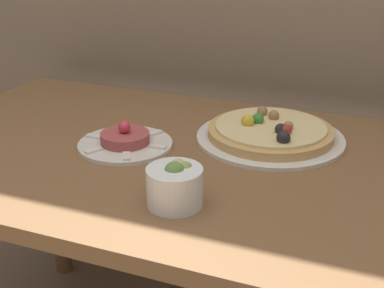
# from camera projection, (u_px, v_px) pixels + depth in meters

# --- Properties ---
(dining_table) EXTENTS (1.46, 0.80, 0.72)m
(dining_table) POSITION_uv_depth(u_px,v_px,m) (199.00, 191.00, 1.25)
(dining_table) COLOR brown
(dining_table) RESTS_ON ground_plane
(pizza_plate) EXTENTS (0.36, 0.36, 0.06)m
(pizza_plate) POSITION_uv_depth(u_px,v_px,m) (270.00, 133.00, 1.29)
(pizza_plate) COLOR silver
(pizza_plate) RESTS_ON dining_table
(tartare_plate) EXTENTS (0.22, 0.22, 0.06)m
(tartare_plate) POSITION_uv_depth(u_px,v_px,m) (125.00, 141.00, 1.26)
(tartare_plate) COLOR silver
(tartare_plate) RESTS_ON dining_table
(small_bowl) EXTENTS (0.11, 0.11, 0.09)m
(small_bowl) POSITION_uv_depth(u_px,v_px,m) (175.00, 184.00, 1.00)
(small_bowl) COLOR white
(small_bowl) RESTS_ON dining_table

